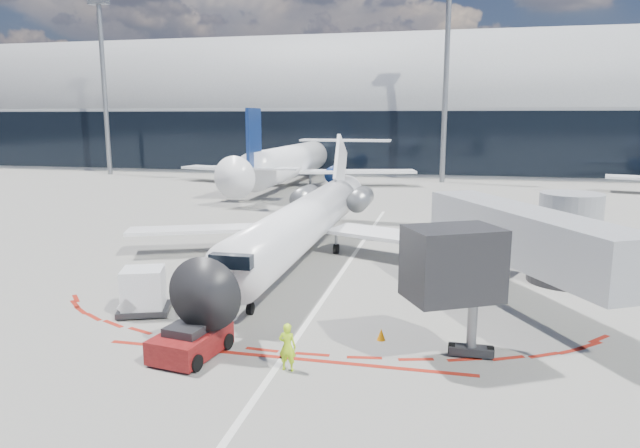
% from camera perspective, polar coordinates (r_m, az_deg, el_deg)
% --- Properties ---
extents(ground, '(260.00, 260.00, 0.00)m').
position_cam_1_polar(ground, '(32.14, 2.05, -5.07)').
color(ground, slate).
rests_on(ground, ground).
extents(apron_centerline, '(0.25, 40.00, 0.01)m').
position_cam_1_polar(apron_centerline, '(34.04, 2.67, -4.16)').
color(apron_centerline, silver).
rests_on(apron_centerline, ground).
extents(apron_stop_bar, '(14.00, 0.25, 0.01)m').
position_cam_1_polar(apron_stop_bar, '(21.58, -3.72, -13.18)').
color(apron_stop_bar, maroon).
rests_on(apron_stop_bar, ground).
extents(terminal_building, '(150.00, 24.15, 24.00)m').
position_cam_1_polar(terminal_building, '(95.56, 9.37, 10.44)').
color(terminal_building, '#9C9EA1').
rests_on(terminal_building, ground).
extents(jet_bridge, '(10.03, 15.20, 4.90)m').
position_cam_1_polar(jet_bridge, '(28.31, 20.79, -1.67)').
color(jet_bridge, '#9A9DA2').
rests_on(jet_bridge, ground).
extents(light_mast_west, '(0.70, 0.70, 25.00)m').
position_cam_1_polar(light_mast_west, '(93.41, -20.74, 12.34)').
color(light_mast_west, gray).
rests_on(light_mast_west, ground).
extents(light_mast_centre, '(0.70, 0.70, 25.00)m').
position_cam_1_polar(light_mast_centre, '(78.51, 12.45, 13.21)').
color(light_mast_centre, gray).
rests_on(light_mast_centre, ground).
extents(regional_jet, '(23.96, 29.55, 7.40)m').
position_cam_1_polar(regional_jet, '(35.36, -1.25, 0.50)').
color(regional_jet, white).
rests_on(regional_jet, ground).
extents(pushback_tug, '(2.48, 4.92, 1.25)m').
position_cam_1_polar(pushback_tug, '(22.00, -12.82, -11.40)').
color(pushback_tug, '#570C0D').
rests_on(pushback_tug, ground).
extents(ramp_worker, '(0.66, 0.45, 1.73)m').
position_cam_1_polar(ramp_worker, '(20.28, -3.28, -12.16)').
color(ramp_worker, '#C4FF1A').
rests_on(ramp_worker, ground).
extents(uld_container, '(2.72, 2.53, 2.08)m').
position_cam_1_polar(uld_container, '(26.87, -17.23, -6.46)').
color(uld_container, black).
rests_on(uld_container, ground).
extents(safety_cone_left, '(0.41, 0.41, 0.56)m').
position_cam_1_polar(safety_cone_left, '(30.79, -15.97, -5.65)').
color(safety_cone_left, orange).
rests_on(safety_cone_left, ground).
extents(safety_cone_right, '(0.34, 0.34, 0.47)m').
position_cam_1_polar(safety_cone_right, '(23.12, 6.14, -10.92)').
color(safety_cone_right, orange).
rests_on(safety_cone_right, ground).
extents(bg_airliner_0, '(37.01, 39.19, 11.97)m').
position_cam_1_polar(bg_airliner_0, '(74.84, -2.62, 8.59)').
color(bg_airliner_0, white).
rests_on(bg_airliner_0, ground).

